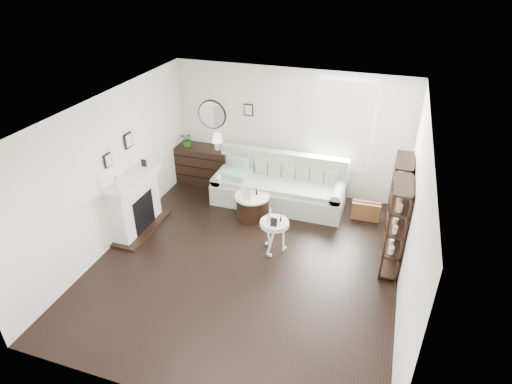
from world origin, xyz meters
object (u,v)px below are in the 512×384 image
(sofa, at_px, (279,188))
(dresser, at_px, (203,164))
(pedestal_table, at_px, (274,224))
(drum_table, at_px, (252,206))

(sofa, height_order, dresser, sofa)
(dresser, relative_size, pedestal_table, 2.08)
(pedestal_table, bearing_deg, dresser, 138.35)
(sofa, bearing_deg, drum_table, -118.12)
(sofa, relative_size, pedestal_table, 4.40)
(sofa, distance_m, drum_table, 0.78)
(dresser, distance_m, drum_table, 1.88)
(sofa, height_order, drum_table, sofa)
(sofa, xyz_separation_m, drum_table, (-0.37, -0.68, -0.10))
(drum_table, height_order, pedestal_table, pedestal_table)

